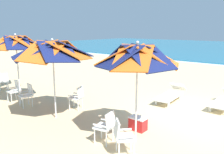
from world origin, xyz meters
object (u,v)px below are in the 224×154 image
at_px(plastic_chair_1, 122,135).
at_px(plastic_chair_4, 15,90).
at_px(beach_umbrella_0, 137,56).
at_px(sun_lounger_1, 171,94).
at_px(beach_umbrella_1, 53,50).
at_px(plastic_chair_2, 77,96).
at_px(plastic_chair_0, 106,125).
at_px(plastic_chair_3, 27,94).
at_px(plastic_chair_5, 3,80).
at_px(beach_umbrella_2, 16,43).
at_px(cooler_box, 138,123).

height_order(plastic_chair_1, plastic_chair_4, same).
bearing_deg(beach_umbrella_0, sun_lounger_1, 101.66).
bearing_deg(plastic_chair_1, beach_umbrella_0, 104.27).
bearing_deg(plastic_chair_1, sun_lounger_1, 102.18).
distance_m(beach_umbrella_1, plastic_chair_4, 3.30).
xyz_separation_m(plastic_chair_2, plastic_chair_4, (-2.71, -0.97, 0.00)).
height_order(plastic_chair_1, beach_umbrella_1, beach_umbrella_1).
relative_size(beach_umbrella_0, beach_umbrella_1, 1.00).
xyz_separation_m(plastic_chair_1, plastic_chair_2, (-3.22, 1.51, 0.00)).
bearing_deg(plastic_chair_0, beach_umbrella_1, 173.81).
distance_m(plastic_chair_4, sun_lounger_1, 6.43).
relative_size(plastic_chair_0, plastic_chair_4, 1.00).
bearing_deg(plastic_chair_3, plastic_chair_5, 169.71).
bearing_deg(beach_umbrella_1, plastic_chair_5, 172.83).
bearing_deg(sun_lounger_1, beach_umbrella_2, -136.96).
xyz_separation_m(beach_umbrella_2, plastic_chair_5, (-2.52, 0.56, -1.91)).
height_order(beach_umbrella_1, cooler_box, beach_umbrella_1).
bearing_deg(beach_umbrella_1, cooler_box, 19.67).
bearing_deg(plastic_chair_1, beach_umbrella_2, 174.69).
distance_m(plastic_chair_3, plastic_chair_5, 3.08).
relative_size(beach_umbrella_1, beach_umbrella_2, 0.96).
relative_size(beach_umbrella_0, sun_lounger_1, 1.22).
bearing_deg(plastic_chair_4, plastic_chair_1, -5.25).
bearing_deg(beach_umbrella_1, sun_lounger_1, 63.17).
bearing_deg(plastic_chair_2, beach_umbrella_2, -155.96).
relative_size(beach_umbrella_0, plastic_chair_1, 3.06).
relative_size(plastic_chair_1, plastic_chair_3, 1.00).
distance_m(plastic_chair_0, cooler_box, 1.27).
xyz_separation_m(beach_umbrella_1, plastic_chair_4, (-2.79, 0.08, -1.77)).
xyz_separation_m(plastic_chair_5, sun_lounger_1, (6.99, 3.60, -0.22)).
distance_m(beach_umbrella_1, plastic_chair_5, 5.20).
height_order(plastic_chair_0, plastic_chair_3, same).
distance_m(plastic_chair_1, beach_umbrella_1, 3.64).
relative_size(beach_umbrella_1, sun_lounger_1, 1.21).
distance_m(beach_umbrella_0, plastic_chair_3, 5.07).
bearing_deg(plastic_chair_2, plastic_chair_5, -174.72).
relative_size(plastic_chair_4, sun_lounger_1, 0.40).
xyz_separation_m(beach_umbrella_1, plastic_chair_5, (-4.85, 0.61, -1.77)).
relative_size(beach_umbrella_0, plastic_chair_3, 3.06).
distance_m(beach_umbrella_0, beach_umbrella_1, 2.94).
height_order(beach_umbrella_0, cooler_box, beach_umbrella_0).
distance_m(plastic_chair_2, sun_lounger_1, 3.87).
bearing_deg(plastic_chair_3, plastic_chair_0, -4.38).
height_order(plastic_chair_3, plastic_chair_5, same).
relative_size(plastic_chair_0, plastic_chair_2, 1.00).
bearing_deg(plastic_chair_3, plastic_chair_4, 178.66).
bearing_deg(beach_umbrella_1, beach_umbrella_0, 8.97).
height_order(plastic_chair_3, cooler_box, plastic_chair_3).
bearing_deg(cooler_box, beach_umbrella_2, -169.74).
xyz_separation_m(plastic_chair_1, sun_lounger_1, (-1.01, 4.68, -0.22)).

